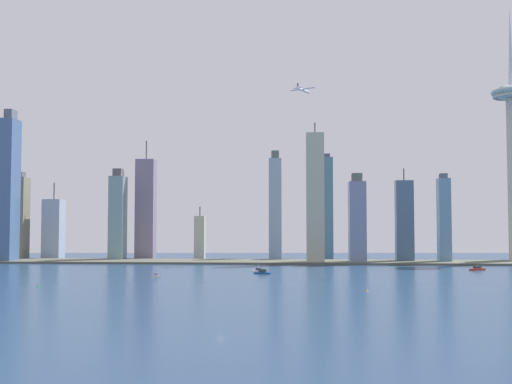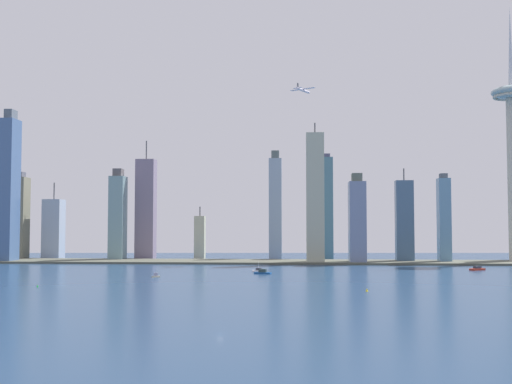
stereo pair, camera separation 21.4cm
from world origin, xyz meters
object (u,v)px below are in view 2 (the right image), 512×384
Objects in this scene: skyscraper_1 at (357,221)px; skyscraper_9 at (444,220)px; skyscraper_3 at (53,229)px; boat_6 at (259,270)px; observation_tower at (512,128)px; boat_5 at (263,272)px; skyscraper_4 at (118,217)px; skyscraper_10 at (146,209)px; skyscraper_12 at (315,198)px; skyscraper_0 at (326,207)px; airplane at (303,90)px; channel_buoy_1 at (37,286)px; channel_buoy_0 at (367,290)px; skyscraper_5 at (275,207)px; boat_1 at (156,276)px; boat_2 at (477,269)px; skyscraper_7 at (18,217)px; skyscraper_6 at (9,189)px; skyscraper_8 at (200,237)px; skyscraper_2 at (404,221)px.

skyscraper_9 reaches higher than skyscraper_1.
boat_6 is (289.79, -199.56, -38.88)m from skyscraper_3.
observation_tower is 18.68× the size of boat_5.
skyscraper_4 is 0.75× the size of skyscraper_10.
skyscraper_12 is (349.42, -72.81, 37.88)m from skyscraper_3.
skyscraper_10 reaches higher than skyscraper_3.
skyscraper_12 reaches higher than skyscraper_0.
channel_buoy_1 is at bearing 177.60° from airplane.
skyscraper_9 reaches higher than channel_buoy_0.
skyscraper_10 reaches higher than skyscraper_5.
boat_1 is (-145.73, -198.36, -76.65)m from skyscraper_12.
skyscraper_4 is at bearing 178.60° from observation_tower.
boat_5 is at bearing -140.10° from skyscraper_9.
skyscraper_10 is 284.39m from boat_1.
boat_1 is (-94.80, -289.00, -68.35)m from skyscraper_5.
channel_buoy_1 is (-160.06, -133.17, -0.65)m from boat_5.
boat_2 is at bearing -148.82° from boat_5.
skyscraper_9 is 3.37× the size of airplane.
skyscraper_0 is at bearing 2.01° from airplane.
boat_1 is (-386.91, -228.19, -162.67)m from observation_tower.
observation_tower is at bearing 57.00° from channel_buoy_0.
skyscraper_7 is 3.62× the size of airplane.
skyscraper_5 is 20.01× the size of boat_1.
skyscraper_7 reaches higher than skyscraper_1.
skyscraper_9 is 266.18m from boat_6.
channel_buoy_0 is (26.83, -300.29, -77.04)m from skyscraper_12.
skyscraper_10 reaches higher than skyscraper_1.
channel_buoy_0 is (417.97, -355.52, -54.80)m from skyscraper_7.
boat_1 is (203.69, -271.16, -38.76)m from skyscraper_3.
skyscraper_3 is at bearing 70.59° from skyscraper_6.
skyscraper_0 is 276.05m from skyscraper_4.
skyscraper_3 is at bearing -21.95° from boat_5.
skyscraper_12 is (-17.57, -98.95, 8.41)m from skyscraper_0.
boat_1 is at bearing 41.47° from boat_5.
observation_tower is 4.45× the size of skyscraper_8.
skyscraper_3 is 53.93× the size of channel_buoy_1.
skyscraper_7 is at bearing 171.96° from skyscraper_12.
boat_2 is (51.22, -123.89, -48.80)m from skyscraper_2.
skyscraper_5 is at bearing 3.42° from skyscraper_3.
skyscraper_8 is 190.03m from skyscraper_12.
skyscraper_8 is at bearing 147.36° from skyscraper_12.
skyscraper_0 reaches higher than skyscraper_1.
boat_6 is at bearing 7.08° from boat_1.
observation_tower reaches higher than boat_5.
skyscraper_0 is 0.85× the size of skyscraper_12.
boat_6 reaches higher than boat_1.
skyscraper_4 is at bearing 129.19° from channel_buoy_0.
channel_buoy_1 is (-240.94, 13.31, -0.06)m from channel_buoy_0.
boat_6 is (-8.70, -217.40, -68.46)m from skyscraper_5.
boat_1 is 101.92m from boat_5.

